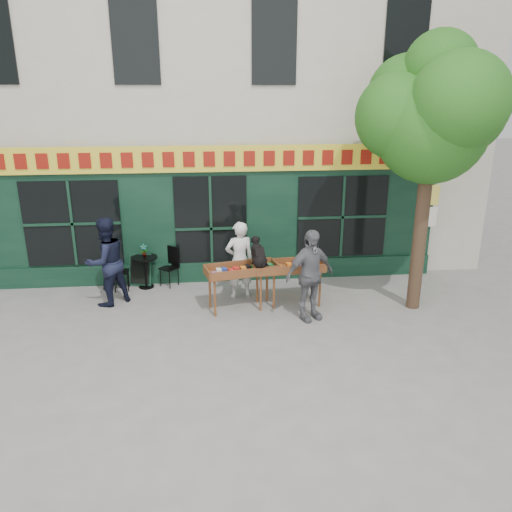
{
  "coord_description": "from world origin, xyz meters",
  "views": [
    {
      "loc": [
        -0.13,
        -9.27,
        4.44
      ],
      "look_at": [
        0.89,
        0.5,
        1.21
      ],
      "focal_mm": 35.0,
      "sensor_mm": 36.0,
      "label": 1
    }
  ],
  "objects_px": {
    "book_cart_center": "(242,272)",
    "bistro_table": "(145,266)",
    "man_right": "(310,275)",
    "book_cart_right": "(289,269)",
    "dog": "(258,252)",
    "woman": "(239,260)",
    "man_left": "(106,262)"
  },
  "relations": [
    {
      "from": "book_cart_center",
      "to": "woman",
      "type": "relative_size",
      "value": 0.91
    },
    {
      "from": "woman",
      "to": "dog",
      "type": "bearing_deg",
      "value": 103.9
    },
    {
      "from": "man_right",
      "to": "book_cart_right",
      "type": "bearing_deg",
      "value": 88.11
    },
    {
      "from": "bistro_table",
      "to": "man_left",
      "type": "bearing_deg",
      "value": -127.87
    },
    {
      "from": "book_cart_right",
      "to": "dog",
      "type": "bearing_deg",
      "value": -171.57
    },
    {
      "from": "woman",
      "to": "book_cart_center",
      "type": "bearing_deg",
      "value": 77.34
    },
    {
      "from": "man_left",
      "to": "woman",
      "type": "bearing_deg",
      "value": 141.86
    },
    {
      "from": "book_cart_center",
      "to": "woman",
      "type": "height_order",
      "value": "woman"
    },
    {
      "from": "woman",
      "to": "book_cart_right",
      "type": "height_order",
      "value": "woman"
    },
    {
      "from": "woman",
      "to": "bistro_table",
      "type": "height_order",
      "value": "woman"
    },
    {
      "from": "book_cart_center",
      "to": "dog",
      "type": "bearing_deg",
      "value": -20.79
    },
    {
      "from": "woman",
      "to": "man_left",
      "type": "relative_size",
      "value": 0.9
    },
    {
      "from": "book_cart_right",
      "to": "bistro_table",
      "type": "relative_size",
      "value": 2.02
    },
    {
      "from": "book_cart_right",
      "to": "man_right",
      "type": "bearing_deg",
      "value": -71.89
    },
    {
      "from": "book_cart_center",
      "to": "bistro_table",
      "type": "relative_size",
      "value": 2.1
    },
    {
      "from": "man_right",
      "to": "bistro_table",
      "type": "height_order",
      "value": "man_right"
    },
    {
      "from": "book_cart_right",
      "to": "man_right",
      "type": "relative_size",
      "value": 0.81
    },
    {
      "from": "dog",
      "to": "bistro_table",
      "type": "bearing_deg",
      "value": 136.69
    },
    {
      "from": "book_cart_right",
      "to": "man_left",
      "type": "height_order",
      "value": "man_left"
    },
    {
      "from": "man_right",
      "to": "book_cart_center",
      "type": "bearing_deg",
      "value": 129.88
    },
    {
      "from": "man_left",
      "to": "dog",
      "type": "bearing_deg",
      "value": 129.38
    },
    {
      "from": "woman",
      "to": "man_left",
      "type": "xyz_separation_m",
      "value": [
        -2.89,
        -0.1,
        0.09
      ]
    },
    {
      "from": "book_cart_center",
      "to": "dog",
      "type": "xyz_separation_m",
      "value": [
        0.35,
        -0.05,
        0.47
      ]
    },
    {
      "from": "book_cart_center",
      "to": "man_right",
      "type": "height_order",
      "value": "man_right"
    },
    {
      "from": "book_cart_right",
      "to": "man_right",
      "type": "xyz_separation_m",
      "value": [
        0.3,
        -0.75,
        0.13
      ]
    },
    {
      "from": "dog",
      "to": "man_left",
      "type": "height_order",
      "value": "man_left"
    },
    {
      "from": "man_right",
      "to": "bistro_table",
      "type": "relative_size",
      "value": 2.49
    },
    {
      "from": "book_cart_center",
      "to": "book_cart_right",
      "type": "relative_size",
      "value": 1.04
    },
    {
      "from": "dog",
      "to": "man_right",
      "type": "relative_size",
      "value": 0.32
    },
    {
      "from": "book_cart_center",
      "to": "bistro_table",
      "type": "height_order",
      "value": "book_cart_center"
    },
    {
      "from": "woman",
      "to": "man_right",
      "type": "relative_size",
      "value": 0.93
    },
    {
      "from": "dog",
      "to": "man_left",
      "type": "distance_m",
      "value": 3.31
    }
  ]
}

